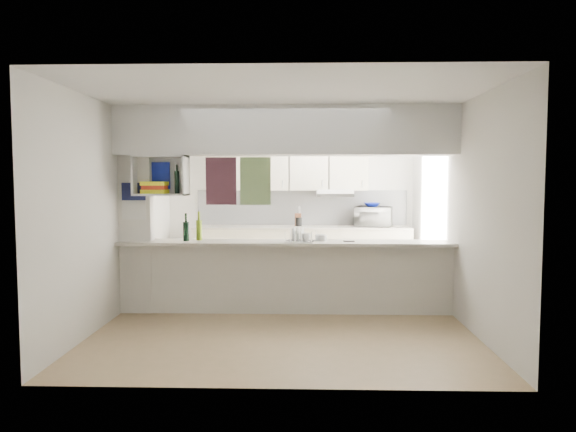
{
  "coord_description": "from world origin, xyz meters",
  "views": [
    {
      "loc": [
        0.21,
        -6.45,
        1.69
      ],
      "look_at": [
        0.02,
        0.5,
        1.21
      ],
      "focal_mm": 32.0,
      "sensor_mm": 36.0,
      "label": 1
    }
  ],
  "objects_px": {
    "microwave": "(374,217)",
    "dish_rack": "(301,236)",
    "bowl": "(372,205)",
    "wine_bottles": "(193,230)"
  },
  "relations": [
    {
      "from": "bowl",
      "to": "dish_rack",
      "type": "distance_m",
      "value": 2.53
    },
    {
      "from": "bowl",
      "to": "wine_bottles",
      "type": "bearing_deg",
      "value": -140.54
    },
    {
      "from": "dish_rack",
      "to": "microwave",
      "type": "bearing_deg",
      "value": 74.92
    },
    {
      "from": "bowl",
      "to": "wine_bottles",
      "type": "distance_m",
      "value": 3.33
    },
    {
      "from": "microwave",
      "to": "bowl",
      "type": "xyz_separation_m",
      "value": [
        -0.02,
        0.02,
        0.2
      ]
    },
    {
      "from": "microwave",
      "to": "bowl",
      "type": "relative_size",
      "value": 2.18
    },
    {
      "from": "bowl",
      "to": "dish_rack",
      "type": "bearing_deg",
      "value": -118.28
    },
    {
      "from": "microwave",
      "to": "dish_rack",
      "type": "relative_size",
      "value": 1.44
    },
    {
      "from": "microwave",
      "to": "wine_bottles",
      "type": "xyz_separation_m",
      "value": [
        -2.59,
        -2.1,
        -0.03
      ]
    },
    {
      "from": "microwave",
      "to": "bowl",
      "type": "distance_m",
      "value": 0.2
    }
  ]
}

